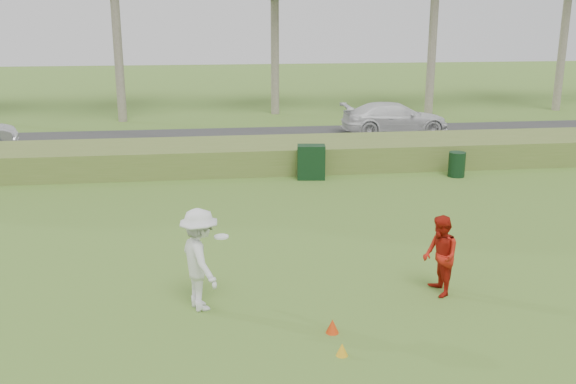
{
  "coord_description": "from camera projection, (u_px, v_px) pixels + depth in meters",
  "views": [
    {
      "loc": [
        -1.89,
        -10.3,
        5.34
      ],
      "look_at": [
        0.0,
        4.0,
        1.3
      ],
      "focal_mm": 40.0,
      "sensor_mm": 36.0,
      "label": 1
    }
  ],
  "objects": [
    {
      "name": "cone_orange",
      "position": [
        332.0,
        326.0,
        11.06
      ],
      "size": [
        0.23,
        0.23,
        0.25
      ],
      "primitive_type": "cone",
      "color": "red",
      "rests_on": "ground"
    },
    {
      "name": "ground",
      "position": [
        317.0,
        321.0,
        11.51
      ],
      "size": [
        120.0,
        120.0,
        0.0
      ],
      "primitive_type": "plane",
      "color": "#446E24",
      "rests_on": "ground"
    },
    {
      "name": "player_white",
      "position": [
        200.0,
        260.0,
        11.77
      ],
      "size": [
        1.1,
        1.42,
        1.93
      ],
      "rotation": [
        0.0,
        0.0,
        1.92
      ],
      "color": "silver",
      "rests_on": "ground"
    },
    {
      "name": "park_road",
      "position": [
        249.0,
        140.0,
        27.73
      ],
      "size": [
        80.0,
        6.0,
        0.06
      ],
      "primitive_type": "cube",
      "color": "#2D2D2D",
      "rests_on": "ground"
    },
    {
      "name": "player_red",
      "position": [
        440.0,
        256.0,
        12.41
      ],
      "size": [
        0.61,
        0.78,
        1.6
      ],
      "primitive_type": "imported",
      "rotation": [
        0.0,
        0.0,
        -1.57
      ],
      "color": "#A9190E",
      "rests_on": "ground"
    },
    {
      "name": "cone_yellow",
      "position": [
        342.0,
        349.0,
        10.33
      ],
      "size": [
        0.2,
        0.2,
        0.21
      ],
      "primitive_type": "cone",
      "color": "gold",
      "rests_on": "ground"
    },
    {
      "name": "utility_cabinet",
      "position": [
        311.0,
        162.0,
        21.25
      ],
      "size": [
        0.97,
        0.68,
        1.14
      ],
      "primitive_type": "cube",
      "rotation": [
        0.0,
        0.0,
        -0.13
      ],
      "color": "black",
      "rests_on": "ground"
    },
    {
      "name": "car_right",
      "position": [
        395.0,
        118.0,
        28.91
      ],
      "size": [
        4.83,
        2.03,
        1.39
      ],
      "primitive_type": "imported",
      "rotation": [
        0.0,
        0.0,
        1.55
      ],
      "color": "silver",
      "rests_on": "park_road"
    },
    {
      "name": "trash_bin",
      "position": [
        457.0,
        164.0,
        21.57
      ],
      "size": [
        0.72,
        0.72,
        0.84
      ],
      "primitive_type": "cylinder",
      "rotation": [
        0.0,
        0.0,
        0.36
      ],
      "color": "black",
      "rests_on": "ground"
    },
    {
      "name": "reed_strip",
      "position": [
        259.0,
        155.0,
        22.85
      ],
      "size": [
        80.0,
        3.0,
        0.9
      ],
      "primitive_type": "cube",
      "color": "#556D2B",
      "rests_on": "ground"
    }
  ]
}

